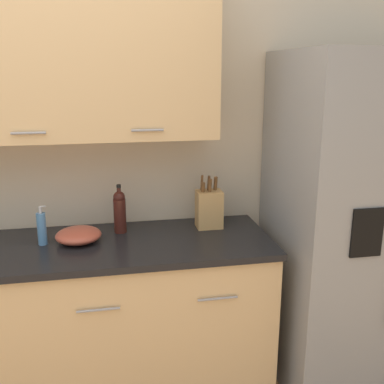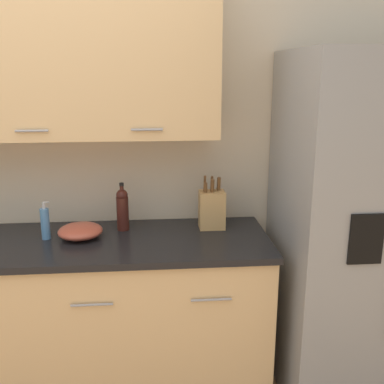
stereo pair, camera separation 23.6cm
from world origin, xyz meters
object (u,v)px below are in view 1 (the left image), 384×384
(refrigerator, at_px, (362,223))
(mixing_bowl, at_px, (79,235))
(knife_block, at_px, (209,208))
(soap_dispenser, at_px, (42,228))
(wine_bottle, at_px, (120,211))

(refrigerator, bearing_deg, mixing_bowl, 176.36)
(refrigerator, xyz_separation_m, mixing_bowl, (-1.57, 0.10, 0.00))
(refrigerator, distance_m, knife_block, 0.87)
(refrigerator, distance_m, soap_dispenser, 1.75)
(knife_block, height_order, mixing_bowl, knife_block)
(refrigerator, distance_m, wine_bottle, 1.37)
(refrigerator, xyz_separation_m, knife_block, (-0.84, 0.20, 0.07))
(soap_dispenser, bearing_deg, knife_block, 6.23)
(knife_block, relative_size, wine_bottle, 1.12)
(knife_block, distance_m, wine_bottle, 0.50)
(soap_dispenser, relative_size, mixing_bowl, 0.88)
(mixing_bowl, bearing_deg, soap_dispenser, 179.45)
(knife_block, xyz_separation_m, wine_bottle, (-0.50, 0.01, 0.01))
(mixing_bowl, bearing_deg, refrigerator, -3.64)
(refrigerator, height_order, mixing_bowl, refrigerator)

